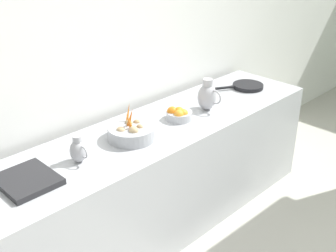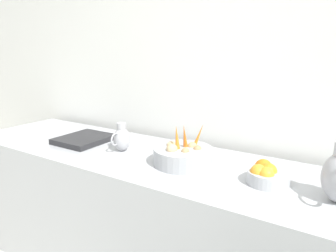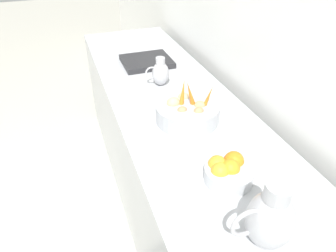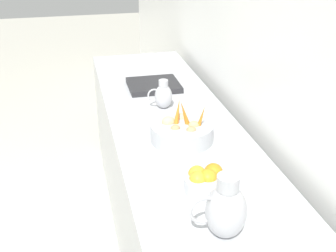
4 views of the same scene
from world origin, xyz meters
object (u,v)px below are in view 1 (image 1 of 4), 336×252
(metal_pitcher_tall, at_px, (207,96))
(skillet_on_counter, at_px, (247,86))
(metal_pitcher_short, at_px, (78,150))
(vegetable_colander, at_px, (131,132))
(orange_bowl, at_px, (179,114))

(metal_pitcher_tall, height_order, skillet_on_counter, metal_pitcher_tall)
(metal_pitcher_tall, height_order, metal_pitcher_short, metal_pitcher_tall)
(metal_pitcher_tall, distance_m, metal_pitcher_short, 1.18)
(metal_pitcher_short, bearing_deg, skillet_on_counter, 90.60)
(vegetable_colander, height_order, metal_pitcher_tall, metal_pitcher_tall)
(skillet_on_counter, bearing_deg, metal_pitcher_short, -89.40)
(metal_pitcher_short, relative_size, skillet_on_counter, 0.43)
(metal_pitcher_tall, bearing_deg, metal_pitcher_short, -91.70)
(orange_bowl, distance_m, metal_pitcher_short, 0.88)
(orange_bowl, height_order, metal_pitcher_short, metal_pitcher_short)
(metal_pitcher_tall, bearing_deg, orange_bowl, -94.83)
(vegetable_colander, xyz_separation_m, metal_pitcher_short, (0.00, -0.43, 0.03))
(vegetable_colander, relative_size, metal_pitcher_short, 1.83)
(vegetable_colander, relative_size, orange_bowl, 1.68)
(metal_pitcher_short, xyz_separation_m, skillet_on_counter, (-0.02, 1.80, -0.06))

